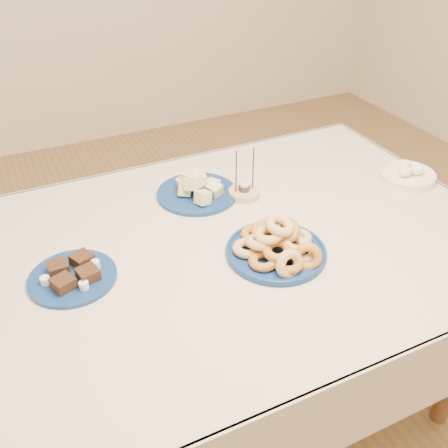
{
  "coord_description": "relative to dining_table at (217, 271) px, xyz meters",
  "views": [
    {
      "loc": [
        -0.48,
        -1.06,
        1.62
      ],
      "look_at": [
        0.0,
        -0.05,
        0.85
      ],
      "focal_mm": 40.0,
      "sensor_mm": 36.0,
      "label": 1
    }
  ],
  "objects": [
    {
      "name": "candle_holder",
      "position": [
        0.19,
        0.2,
        0.12
      ],
      "size": [
        0.11,
        0.11,
        0.17
      ],
      "rotation": [
        0.0,
        0.0,
        -0.05
      ],
      "color": "tan",
      "rests_on": "dining_table"
    },
    {
      "name": "melon_plate",
      "position": [
        0.05,
        0.28,
        0.13
      ],
      "size": [
        0.27,
        0.27,
        0.09
      ],
      "rotation": [
        0.0,
        0.0,
        0.01
      ],
      "color": "navy",
      "rests_on": "dining_table"
    },
    {
      "name": "ground",
      "position": [
        0.0,
        0.0,
        -0.64
      ],
      "size": [
        5.0,
        5.0,
        0.0
      ],
      "primitive_type": "plane",
      "color": "olive",
      "rests_on": "ground"
    },
    {
      "name": "brownie_plate",
      "position": [
        -0.41,
        0.02,
        0.12
      ],
      "size": [
        0.29,
        0.29,
        0.04
      ],
      "rotation": [
        0.0,
        0.0,
        0.28
      ],
      "color": "navy",
      "rests_on": "dining_table"
    },
    {
      "name": "dining_table",
      "position": [
        0.0,
        0.0,
        0.0
      ],
      "size": [
        1.71,
        1.11,
        0.75
      ],
      "color": "brown",
      "rests_on": "ground"
    },
    {
      "name": "egg_bowl",
      "position": [
        0.76,
        0.05,
        0.13
      ],
      "size": [
        0.2,
        0.2,
        0.06
      ],
      "rotation": [
        0.0,
        0.0,
        0.05
      ],
      "color": "white",
      "rests_on": "dining_table"
    },
    {
      "name": "donut_platter",
      "position": [
        0.13,
        -0.12,
        0.14
      ],
      "size": [
        0.3,
        0.3,
        0.13
      ],
      "rotation": [
        0.0,
        0.0,
        -0.04
      ],
      "color": "navy",
      "rests_on": "dining_table"
    }
  ]
}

